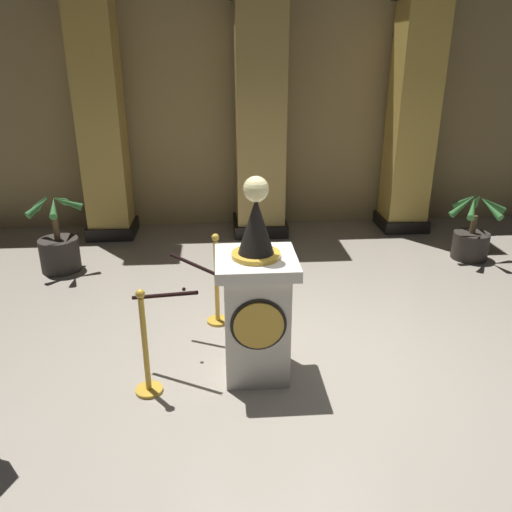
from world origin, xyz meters
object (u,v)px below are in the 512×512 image
(stanchion_near, at_px, (217,292))
(potted_palm_right, at_px, (471,237))
(pedestal_clock, at_px, (256,303))
(potted_palm_left, at_px, (59,248))
(stanchion_far, at_px, (146,358))

(stanchion_near, bearing_deg, potted_palm_right, 24.06)
(pedestal_clock, relative_size, potted_palm_left, 1.68)
(potted_palm_left, bearing_deg, stanchion_far, -61.80)
(stanchion_near, bearing_deg, potted_palm_left, 142.64)
(pedestal_clock, xyz_separation_m, stanchion_near, (-0.35, 0.98, -0.36))
(stanchion_far, relative_size, potted_palm_right, 1.01)
(stanchion_near, relative_size, potted_palm_left, 0.94)
(stanchion_near, relative_size, potted_palm_right, 1.05)
(stanchion_far, height_order, potted_palm_left, potted_palm_left)
(stanchion_near, bearing_deg, pedestal_clock, -70.22)
(pedestal_clock, distance_m, stanchion_far, 1.06)
(pedestal_clock, height_order, stanchion_far, pedestal_clock)
(stanchion_far, distance_m, potted_palm_left, 3.22)
(potted_palm_right, bearing_deg, stanchion_far, -146.35)
(pedestal_clock, bearing_deg, potted_palm_left, 133.63)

